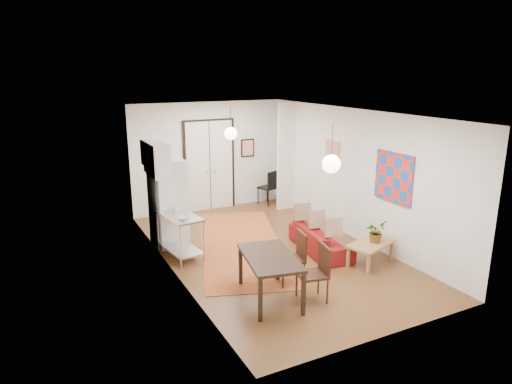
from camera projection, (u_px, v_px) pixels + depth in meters
name	position (u px, v px, depth m)	size (l,w,h in m)	color
floor	(270.00, 252.00, 9.59)	(7.00, 7.00, 0.00)	brown
ceiling	(272.00, 113.00, 8.83)	(4.20, 7.00, 0.02)	white
wall_back	(209.00, 157.00, 12.23)	(4.20, 0.02, 2.90)	white
wall_front	(394.00, 241.00, 6.19)	(4.20, 0.02, 2.90)	white
wall_left	(170.00, 198.00, 8.30)	(0.02, 7.00, 2.90)	white
wall_right	(354.00, 175.00, 10.12)	(0.02, 7.00, 2.90)	white
double_doors	(210.00, 166.00, 12.25)	(1.44, 0.06, 2.50)	white
stub_partition	(286.00, 157.00, 12.21)	(0.50, 0.10, 2.90)	white
wall_cabinet	(157.00, 159.00, 9.55)	(0.35, 1.00, 0.70)	white
painting_popart	(394.00, 178.00, 8.98)	(0.05, 1.00, 1.00)	red
painting_abstract	(332.00, 153.00, 10.71)	(0.05, 0.50, 0.60)	beige
poster_back	(248.00, 148.00, 12.66)	(0.40, 0.03, 0.50)	red
print_left	(144.00, 153.00, 9.91)	(0.03, 0.44, 0.54)	#98623F
pendant_back	(231.00, 134.00, 10.73)	(0.30, 0.30, 0.80)	white
pendant_front	(331.00, 164.00, 7.28)	(0.30, 0.30, 0.80)	white
kilim_rug	(241.00, 244.00, 9.98)	(1.72, 4.58, 0.01)	#C96632
sofa	(320.00, 239.00, 9.57)	(0.70, 1.79, 0.52)	maroon
coffee_table	(371.00, 245.00, 8.90)	(1.13, 0.85, 0.44)	#A57D4E
potted_plant	(376.00, 231.00, 8.88)	(0.34, 0.39, 0.43)	#30622C
kitchen_counter	(180.00, 230.00, 9.23)	(0.73, 1.23, 0.89)	silver
bowl	(184.00, 218.00, 8.88)	(0.21, 0.21, 0.05)	beige
soap_bottle	(175.00, 207.00, 9.34)	(0.08, 0.08, 0.18)	teal
fridge	(168.00, 203.00, 9.78)	(0.66, 0.66, 1.88)	silver
dining_table	(270.00, 261.00, 7.46)	(1.05, 1.52, 0.77)	black
dining_chair_near	(288.00, 253.00, 8.14)	(0.53, 0.68, 0.95)	#381B11
dining_chair_far	(309.00, 267.00, 7.53)	(0.53, 0.68, 0.95)	#381B11
black_side_chair	(266.00, 184.00, 12.94)	(0.57, 0.58, 0.98)	black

